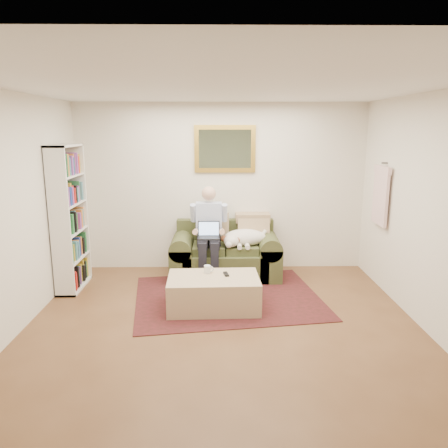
{
  "coord_description": "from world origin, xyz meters",
  "views": [
    {
      "loc": [
        -0.06,
        -4.31,
        2.21
      ],
      "look_at": [
        0.03,
        1.42,
        0.95
      ],
      "focal_mm": 35.0,
      "sensor_mm": 36.0,
      "label": 1
    }
  ],
  "objects_px": {
    "sofa": "(225,258)",
    "bookshelf": "(69,218)",
    "sleeping_dog": "(245,237)",
    "seated_man": "(209,235)",
    "ottoman": "(214,293)",
    "laptop": "(209,233)",
    "coffee_mug": "(207,269)"
  },
  "relations": [
    {
      "from": "sleeping_dog",
      "to": "bookshelf",
      "type": "bearing_deg",
      "value": -171.43
    },
    {
      "from": "coffee_mug",
      "to": "bookshelf",
      "type": "height_order",
      "value": "bookshelf"
    },
    {
      "from": "sofa",
      "to": "sleeping_dog",
      "type": "bearing_deg",
      "value": -15.74
    },
    {
      "from": "seated_man",
      "to": "bookshelf",
      "type": "xyz_separation_m",
      "value": [
        -1.92,
        -0.3,
        0.31
      ]
    },
    {
      "from": "laptop",
      "to": "bookshelf",
      "type": "height_order",
      "value": "bookshelf"
    },
    {
      "from": "seated_man",
      "to": "sleeping_dog",
      "type": "relative_size",
      "value": 2.04
    },
    {
      "from": "sofa",
      "to": "ottoman",
      "type": "bearing_deg",
      "value": -97.88
    },
    {
      "from": "coffee_mug",
      "to": "sleeping_dog",
      "type": "bearing_deg",
      "value": 61.35
    },
    {
      "from": "sleeping_dog",
      "to": "seated_man",
      "type": "bearing_deg",
      "value": -172.87
    },
    {
      "from": "seated_man",
      "to": "laptop",
      "type": "bearing_deg",
      "value": -90.0
    },
    {
      "from": "coffee_mug",
      "to": "bookshelf",
      "type": "distance_m",
      "value": 2.08
    },
    {
      "from": "sofa",
      "to": "sleeping_dog",
      "type": "xyz_separation_m",
      "value": [
        0.29,
        -0.08,
        0.34
      ]
    },
    {
      "from": "laptop",
      "to": "coffee_mug",
      "type": "distance_m",
      "value": 0.9
    },
    {
      "from": "sleeping_dog",
      "to": "bookshelf",
      "type": "xyz_separation_m",
      "value": [
        -2.45,
        -0.37,
        0.38
      ]
    },
    {
      "from": "ottoman",
      "to": "sleeping_dog",
      "type": "bearing_deg",
      "value": 67.99
    },
    {
      "from": "sofa",
      "to": "sleeping_dog",
      "type": "height_order",
      "value": "sofa"
    },
    {
      "from": "seated_man",
      "to": "laptop",
      "type": "xyz_separation_m",
      "value": [
        -0.0,
        -0.06,
        0.03
      ]
    },
    {
      "from": "laptop",
      "to": "seated_man",
      "type": "bearing_deg",
      "value": 90.0
    },
    {
      "from": "seated_man",
      "to": "ottoman",
      "type": "relative_size",
      "value": 1.22
    },
    {
      "from": "laptop",
      "to": "sleeping_dog",
      "type": "distance_m",
      "value": 0.56
    },
    {
      "from": "sofa",
      "to": "sleeping_dog",
      "type": "distance_m",
      "value": 0.46
    },
    {
      "from": "seated_man",
      "to": "sleeping_dog",
      "type": "xyz_separation_m",
      "value": [
        0.54,
        0.07,
        -0.06
      ]
    },
    {
      "from": "seated_man",
      "to": "bookshelf",
      "type": "bearing_deg",
      "value": -171.02
    },
    {
      "from": "sofa",
      "to": "bookshelf",
      "type": "bearing_deg",
      "value": -168.17
    },
    {
      "from": "sofa",
      "to": "ottoman",
      "type": "distance_m",
      "value": 1.24
    },
    {
      "from": "sleeping_dog",
      "to": "coffee_mug",
      "type": "height_order",
      "value": "sleeping_dog"
    },
    {
      "from": "sleeping_dog",
      "to": "sofa",
      "type": "bearing_deg",
      "value": 164.26
    },
    {
      "from": "bookshelf",
      "to": "laptop",
      "type": "bearing_deg",
      "value": 7.12
    },
    {
      "from": "seated_man",
      "to": "coffee_mug",
      "type": "distance_m",
      "value": 0.95
    },
    {
      "from": "sleeping_dog",
      "to": "ottoman",
      "type": "distance_m",
      "value": 1.3
    },
    {
      "from": "sofa",
      "to": "ottoman",
      "type": "relative_size",
      "value": 1.45
    },
    {
      "from": "sofa",
      "to": "bookshelf",
      "type": "relative_size",
      "value": 0.82
    }
  ]
}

